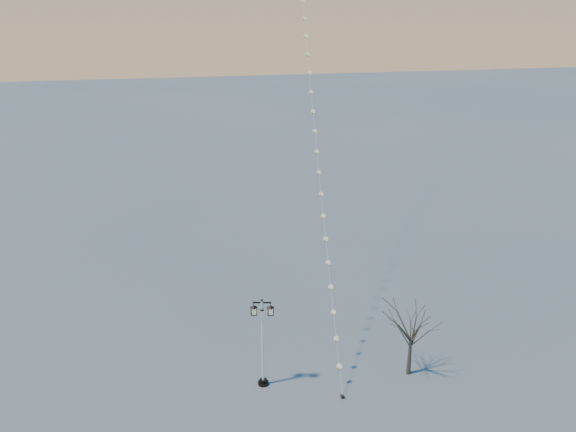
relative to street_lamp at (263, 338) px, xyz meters
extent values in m
plane|color=#5D5F5F|center=(1.97, -0.85, -3.15)|extent=(300.00, 300.00, 0.00)
cylinder|color=black|center=(0.00, 0.00, -3.06)|extent=(0.63, 0.63, 0.18)
cylinder|color=black|center=(0.00, 0.00, -2.89)|extent=(0.45, 0.45, 0.16)
cylinder|color=silver|center=(0.00, 0.00, -0.16)|extent=(0.15, 0.15, 5.31)
cylinder|color=black|center=(0.00, 0.00, 1.88)|extent=(0.23, 0.23, 0.07)
cube|color=black|center=(0.00, 0.00, 2.33)|extent=(1.06, 0.31, 0.07)
sphere|color=black|center=(0.00, 0.00, 2.46)|extent=(0.16, 0.16, 0.16)
pyramid|color=black|center=(-0.46, 0.11, 2.16)|extent=(0.50, 0.50, 0.16)
cube|color=beige|center=(-0.46, 0.11, 1.81)|extent=(0.29, 0.29, 0.38)
cube|color=black|center=(-0.46, 0.11, 1.59)|extent=(0.34, 0.34, 0.05)
pyramid|color=black|center=(0.46, -0.11, 2.16)|extent=(0.50, 0.50, 0.16)
cube|color=beige|center=(0.46, -0.11, 1.81)|extent=(0.29, 0.29, 0.38)
cube|color=black|center=(0.46, -0.11, 1.59)|extent=(0.34, 0.34, 0.05)
cone|color=#353025|center=(8.90, -0.76, -1.94)|extent=(0.29, 0.29, 2.43)
cylinder|color=black|center=(4.24, -2.24, -3.05)|extent=(0.21, 0.21, 0.21)
cylinder|color=black|center=(4.24, -2.24, -3.02)|extent=(0.03, 0.03, 0.26)
cone|color=orange|center=(6.76, 16.96, 15.09)|extent=(0.08, 0.08, 0.29)
cylinder|color=white|center=(4.24, -2.24, -2.52)|extent=(0.02, 0.02, 0.84)
camera|label=1|loc=(-4.89, -29.99, 18.59)|focal=37.60mm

